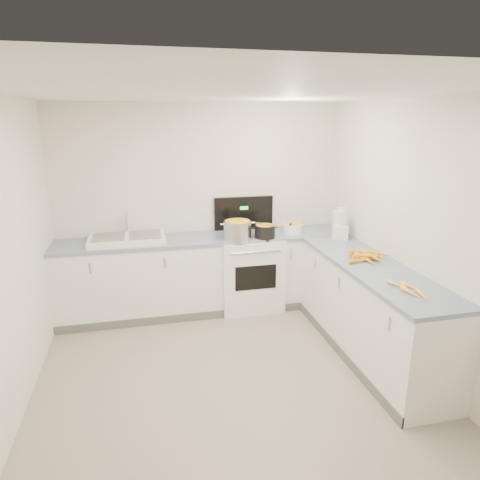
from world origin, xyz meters
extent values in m
cube|color=white|center=(0.00, 1.70, 0.45)|extent=(3.50, 0.60, 0.90)
cube|color=#7386A3|center=(0.00, 1.70, 0.92)|extent=(3.50, 0.62, 0.04)
cube|color=white|center=(1.45, 0.30, 0.45)|extent=(0.60, 2.20, 0.90)
cube|color=#7386A3|center=(1.45, 0.30, 0.92)|extent=(0.62, 2.20, 0.04)
cube|color=white|center=(0.55, 1.68, 0.45)|extent=(0.76, 0.65, 0.90)
cube|color=black|center=(0.55, 1.98, 1.15)|extent=(0.76, 0.05, 0.42)
cube|color=white|center=(-0.90, 1.70, 0.97)|extent=(0.86, 0.52, 0.07)
cube|color=slate|center=(-1.10, 1.70, 1.01)|extent=(0.36, 0.42, 0.01)
cube|color=slate|center=(-0.70, 1.70, 1.01)|extent=(0.36, 0.42, 0.01)
cylinder|color=silver|center=(-0.90, 1.92, 1.13)|extent=(0.03, 0.03, 0.24)
cylinder|color=silver|center=(0.37, 1.53, 1.04)|extent=(0.42, 0.42, 0.24)
cylinder|color=black|center=(0.70, 1.51, 1.01)|extent=(0.26, 0.26, 0.17)
cylinder|color=#AD7A47|center=(0.70, 1.51, 1.10)|extent=(0.30, 0.34, 0.02)
cylinder|color=white|center=(1.09, 1.64, 1.00)|extent=(0.31, 0.31, 0.12)
cylinder|color=#593319|center=(1.04, 1.56, 1.00)|extent=(0.05, 0.05, 0.12)
cylinder|color=#E5B266|center=(1.08, 1.56, 0.98)|extent=(0.05, 0.05, 0.09)
cube|color=white|center=(1.57, 1.30, 1.02)|extent=(0.25, 0.27, 0.16)
cylinder|color=silver|center=(1.57, 1.30, 1.18)|extent=(0.17, 0.17, 0.17)
cylinder|color=white|center=(1.57, 1.30, 1.29)|extent=(0.10, 0.10, 0.04)
cone|color=#FFAB1F|center=(1.50, 0.45, 0.97)|extent=(0.20, 0.08, 0.05)
cone|color=#FFAB1F|center=(1.54, 0.62, 0.97)|extent=(0.08, 0.18, 0.05)
cone|color=#FFAB1F|center=(1.34, 0.41, 0.96)|extent=(0.22, 0.07, 0.05)
cone|color=#FFAB1F|center=(1.40, 0.63, 0.96)|extent=(0.09, 0.17, 0.04)
cone|color=#FFAB1F|center=(1.36, 0.56, 0.96)|extent=(0.11, 0.21, 0.04)
cone|color=#FFAB1F|center=(1.56, 0.56, 0.96)|extent=(0.08, 0.18, 0.04)
cone|color=#FFAB1F|center=(1.48, 0.53, 0.97)|extent=(0.22, 0.08, 0.05)
cone|color=#FFAB1F|center=(1.44, 0.39, 0.96)|extent=(0.06, 0.20, 0.05)
cone|color=#FFAB1F|center=(1.38, 0.51, 0.96)|extent=(0.10, 0.18, 0.04)
cone|color=#FFAB1F|center=(1.43, 0.58, 0.96)|extent=(0.06, 0.17, 0.04)
cone|color=#FFAB1F|center=(1.61, 0.44, 1.00)|extent=(0.14, 0.17, 0.04)
cone|color=#FFAB1F|center=(1.56, 0.53, 0.99)|extent=(0.18, 0.11, 0.05)
cone|color=#FFAB1F|center=(1.38, 0.54, 0.99)|extent=(0.12, 0.20, 0.05)
cone|color=#FFAB1F|center=(1.47, 0.48, 0.99)|extent=(0.19, 0.13, 0.04)
cone|color=#FFAB1F|center=(1.51, 0.53, 0.99)|extent=(0.18, 0.07, 0.04)
cone|color=#FFAB1F|center=(1.51, 0.36, 0.99)|extent=(0.04, 0.22, 0.04)
cone|color=#FFAB1F|center=(1.39, 0.64, 0.99)|extent=(0.16, 0.14, 0.05)
cone|color=#FFAB1F|center=(1.45, 0.44, 0.99)|extent=(0.22, 0.10, 0.04)
cone|color=#FFAF26|center=(1.43, -0.47, 0.96)|extent=(0.08, 0.19, 0.04)
cone|color=#FFAF26|center=(1.37, -0.41, 0.96)|extent=(0.07, 0.20, 0.04)
cone|color=#FFAF26|center=(1.38, -0.35, 0.96)|extent=(0.07, 0.19, 0.04)
cone|color=#FFAF26|center=(1.44, -0.29, 0.96)|extent=(0.10, 0.18, 0.04)
cone|color=#FFAF26|center=(1.35, -0.23, 0.96)|extent=(0.09, 0.17, 0.04)
cube|color=tan|center=(-1.05, 1.82, 1.01)|extent=(0.01, 0.04, 0.00)
cube|color=tan|center=(-1.18, 1.77, 1.02)|extent=(0.02, 0.03, 0.00)
cube|color=tan|center=(-1.01, 1.76, 1.01)|extent=(0.02, 0.05, 0.00)
cube|color=tan|center=(-1.15, 1.74, 1.02)|extent=(0.03, 0.03, 0.00)
cube|color=tan|center=(-1.15, 1.77, 1.02)|extent=(0.03, 0.03, 0.00)
cube|color=tan|center=(-1.03, 1.69, 1.01)|extent=(0.05, 0.01, 0.00)
cube|color=tan|center=(-1.18, 1.72, 1.02)|extent=(0.04, 0.01, 0.00)
cube|color=tan|center=(-1.10, 1.59, 1.02)|extent=(0.03, 0.03, 0.00)
cube|color=tan|center=(-1.09, 1.78, 1.02)|extent=(0.02, 0.03, 0.00)
cube|color=tan|center=(-1.00, 1.63, 1.02)|extent=(0.01, 0.04, 0.00)
cube|color=tan|center=(-1.10, 1.67, 1.01)|extent=(0.05, 0.01, 0.00)
cube|color=tan|center=(-1.17, 1.81, 1.02)|extent=(0.03, 0.02, 0.00)
camera|label=1|loc=(-0.70, -3.22, 2.32)|focal=32.00mm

